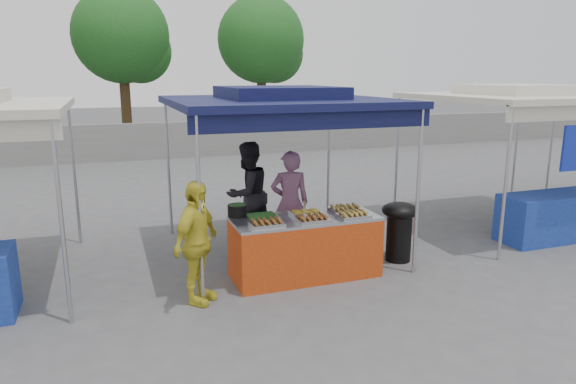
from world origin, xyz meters
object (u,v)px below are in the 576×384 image
object	(u,v)px
cooking_pot	(238,210)
vendor_woman	(290,203)
wok_burner	(399,226)
vendor_table	(305,247)
helper_man	(248,194)
customer_person	(197,243)

from	to	relation	value
cooking_pot	vendor_woman	world-z (taller)	vendor_woman
wok_burner	vendor_woman	world-z (taller)	vendor_woman
wok_burner	vendor_table	bearing A→B (deg)	173.83
wok_burner	vendor_woman	bearing A→B (deg)	139.91
helper_man	cooking_pot	bearing A→B (deg)	41.40
vendor_table	helper_man	bearing A→B (deg)	102.55
wok_burner	customer_person	world-z (taller)	customer_person
wok_burner	helper_man	xyz separation A→B (m)	(-1.92, 1.53, 0.31)
helper_man	customer_person	world-z (taller)	helper_man
vendor_table	helper_man	distance (m)	1.72
cooking_pot	vendor_woman	size ratio (longest dim) A/B	0.17
helper_man	wok_burner	bearing A→B (deg)	114.02
vendor_table	wok_burner	world-z (taller)	wok_burner
wok_burner	customer_person	xyz separation A→B (m)	(-3.10, -0.45, 0.23)
vendor_table	wok_burner	distance (m)	1.56
cooking_pot	wok_burner	distance (m)	2.45
vendor_woman	helper_man	world-z (taller)	helper_man
customer_person	vendor_woman	bearing A→B (deg)	-12.02
cooking_pot	customer_person	bearing A→B (deg)	-134.21
vendor_table	wok_burner	size ratio (longest dim) A/B	2.21
vendor_table	cooking_pot	size ratio (longest dim) A/B	7.31
vendor_woman	customer_person	xyz separation A→B (m)	(-1.66, -1.28, -0.05)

